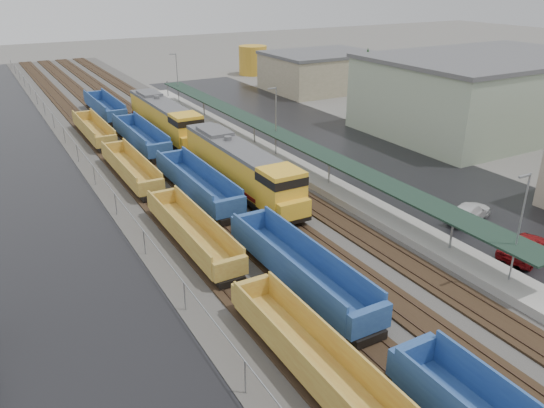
# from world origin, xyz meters

# --- Properties ---
(ballast_strip) EXTENTS (20.00, 160.00, 0.08)m
(ballast_strip) POSITION_xyz_m (0.00, 60.00, 0.04)
(ballast_strip) COLOR #302D2B
(ballast_strip) RESTS_ON ground
(trackbed) EXTENTS (14.60, 160.00, 0.22)m
(trackbed) POSITION_xyz_m (-0.00, 60.00, 0.16)
(trackbed) COLOR black
(trackbed) RESTS_ON ground
(west_parking_lot) EXTENTS (10.00, 160.00, 0.02)m
(west_parking_lot) POSITION_xyz_m (-15.00, 60.00, 0.01)
(west_parking_lot) COLOR black
(west_parking_lot) RESTS_ON ground
(east_commuter_lot) EXTENTS (16.00, 100.00, 0.02)m
(east_commuter_lot) POSITION_xyz_m (19.00, 50.00, 0.01)
(east_commuter_lot) COLOR black
(east_commuter_lot) RESTS_ON ground
(station_platform) EXTENTS (3.00, 80.00, 8.00)m
(station_platform) POSITION_xyz_m (9.50, 50.01, 0.73)
(station_platform) COLOR #9E9B93
(station_platform) RESTS_ON ground
(chainlink_fence) EXTENTS (0.08, 160.04, 2.02)m
(chainlink_fence) POSITION_xyz_m (-9.50, 58.44, 1.61)
(chainlink_fence) COLOR gray
(chainlink_fence) RESTS_ON ground
(industrial_buildings) EXTENTS (32.52, 75.30, 9.50)m
(industrial_buildings) POSITION_xyz_m (37.76, 45.85, 4.25)
(industrial_buildings) COLOR tan
(industrial_buildings) RESTS_ON ground
(distant_hills) EXTENTS (301.00, 140.00, 25.20)m
(distant_hills) POSITION_xyz_m (44.79, 210.68, 0.00)
(distant_hills) COLOR #4F5C47
(distant_hills) RESTS_ON ground
(tree_east) EXTENTS (4.40, 4.40, 10.00)m
(tree_east) POSITION_xyz_m (28.00, 58.00, 6.47)
(tree_east) COLOR #332316
(tree_east) RESTS_ON ground
(locomotive_lead) EXTENTS (3.09, 20.38, 4.61)m
(locomotive_lead) POSITION_xyz_m (2.00, 43.32, 2.45)
(locomotive_lead) COLOR black
(locomotive_lead) RESTS_ON ground
(locomotive_trail) EXTENTS (3.09, 20.38, 4.61)m
(locomotive_trail) POSITION_xyz_m (2.00, 64.32, 2.45)
(locomotive_trail) COLOR black
(locomotive_trail) RESTS_ON ground
(well_string_yellow) EXTENTS (2.44, 95.27, 2.16)m
(well_string_yellow) POSITION_xyz_m (-6.00, 27.55, 1.11)
(well_string_yellow) COLOR #A6742E
(well_string_yellow) RESTS_ON ground
(well_string_blue) EXTENTS (2.80, 101.91, 2.48)m
(well_string_blue) POSITION_xyz_m (-2.00, 35.77, 1.22)
(well_string_blue) COLOR navy
(well_string_blue) RESTS_ON ground
(storage_tank) EXTENTS (5.68, 5.68, 5.68)m
(storage_tank) POSITION_xyz_m (32.87, 99.88, 2.84)
(storage_tank) COLOR gold
(storage_tank) RESTS_ON ground
(parked_car_east_b) EXTENTS (3.52, 5.70, 1.47)m
(parked_car_east_b) POSITION_xyz_m (14.32, 22.22, 0.74)
(parked_car_east_b) COLOR maroon
(parked_car_east_b) RESTS_ON ground
(parked_car_east_c) EXTENTS (3.30, 5.32, 1.44)m
(parked_car_east_c) POSITION_xyz_m (15.70, 28.66, 0.72)
(parked_car_east_c) COLOR silver
(parked_car_east_c) RESTS_ON ground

